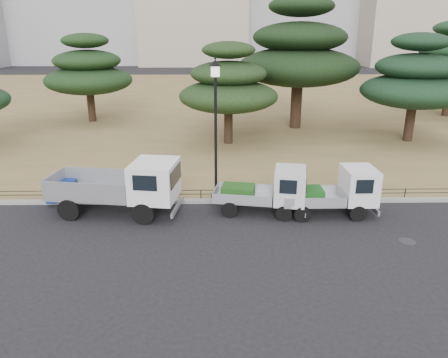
{
  "coord_description": "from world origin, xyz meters",
  "views": [
    {
      "loc": [
        -0.27,
        -15.09,
        7.16
      ],
      "look_at": [
        0.0,
        2.0,
        1.3
      ],
      "focal_mm": 35.0,
      "sensor_mm": 36.0,
      "label": 1
    }
  ],
  "objects_px": {
    "truck_large": "(122,185)",
    "street_lamp": "(216,107)",
    "truck_kei_rear": "(335,192)",
    "tarp_pile": "(65,191)",
    "truck_kei_front": "(267,191)"
  },
  "relations": [
    {
      "from": "truck_large",
      "to": "truck_kei_rear",
      "type": "height_order",
      "value": "truck_large"
    },
    {
      "from": "street_lamp",
      "to": "tarp_pile",
      "type": "bearing_deg",
      "value": -179.22
    },
    {
      "from": "truck_large",
      "to": "truck_kei_rear",
      "type": "bearing_deg",
      "value": 6.57
    },
    {
      "from": "tarp_pile",
      "to": "truck_large",
      "type": "bearing_deg",
      "value": -24.55
    },
    {
      "from": "truck_kei_front",
      "to": "truck_kei_rear",
      "type": "bearing_deg",
      "value": 6.31
    },
    {
      "from": "truck_large",
      "to": "truck_kei_front",
      "type": "bearing_deg",
      "value": 7.7
    },
    {
      "from": "truck_kei_rear",
      "to": "tarp_pile",
      "type": "xyz_separation_m",
      "value": [
        -11.43,
        1.51,
        -0.44
      ]
    },
    {
      "from": "truck_kei_rear",
      "to": "tarp_pile",
      "type": "distance_m",
      "value": 11.54
    },
    {
      "from": "truck_kei_front",
      "to": "street_lamp",
      "type": "xyz_separation_m",
      "value": [
        -2.09,
        1.41,
        3.16
      ]
    },
    {
      "from": "truck_large",
      "to": "street_lamp",
      "type": "bearing_deg",
      "value": 28.01
    },
    {
      "from": "truck_large",
      "to": "tarp_pile",
      "type": "xyz_separation_m",
      "value": [
        -2.82,
        1.29,
        -0.72
      ]
    },
    {
      "from": "street_lamp",
      "to": "truck_large",
      "type": "bearing_deg",
      "value": -160.02
    },
    {
      "from": "truck_large",
      "to": "street_lamp",
      "type": "relative_size",
      "value": 0.91
    },
    {
      "from": "truck_kei_front",
      "to": "tarp_pile",
      "type": "height_order",
      "value": "truck_kei_front"
    },
    {
      "from": "truck_kei_rear",
      "to": "street_lamp",
      "type": "height_order",
      "value": "street_lamp"
    }
  ]
}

